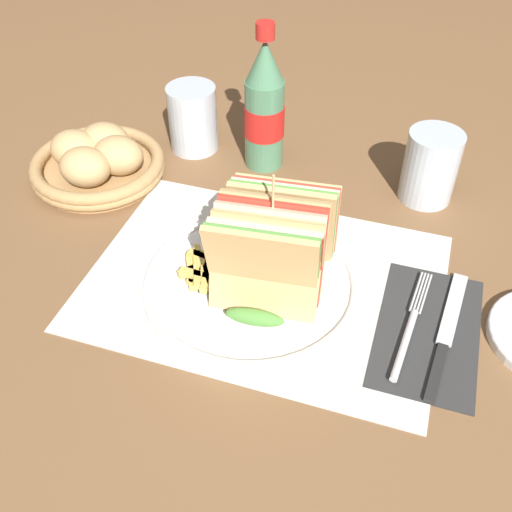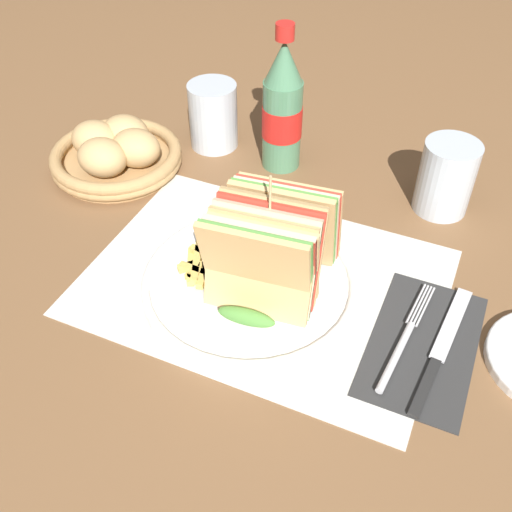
{
  "view_description": "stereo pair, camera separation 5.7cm",
  "coord_description": "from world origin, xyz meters",
  "px_view_note": "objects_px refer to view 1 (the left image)",
  "views": [
    {
      "loc": [
        0.14,
        -0.48,
        0.55
      ],
      "look_at": [
        -0.03,
        0.04,
        0.04
      ],
      "focal_mm": 42.0,
      "sensor_mm": 36.0,
      "label": 1
    },
    {
      "loc": [
        0.2,
        -0.46,
        0.55
      ],
      "look_at": [
        -0.03,
        0.04,
        0.04
      ],
      "focal_mm": 42.0,
      "sensor_mm": 36.0,
      "label": 2
    }
  ],
  "objects_px": {
    "glass_far": "(193,122)",
    "coke_bottle_near": "(264,108)",
    "club_sandwich": "(272,247)",
    "fork": "(408,333)",
    "plate_main": "(251,283)",
    "knife": "(446,334)",
    "bread_basket": "(97,162)",
    "glass_near": "(430,166)"
  },
  "relations": [
    {
      "from": "bread_basket",
      "to": "plate_main",
      "type": "bearing_deg",
      "value": -27.93
    },
    {
      "from": "plate_main",
      "to": "glass_near",
      "type": "height_order",
      "value": "glass_near"
    },
    {
      "from": "fork",
      "to": "bread_basket",
      "type": "xyz_separation_m",
      "value": [
        -0.51,
        0.18,
        0.02
      ]
    },
    {
      "from": "glass_far",
      "to": "bread_basket",
      "type": "bearing_deg",
      "value": -131.78
    },
    {
      "from": "bread_basket",
      "to": "knife",
      "type": "bearing_deg",
      "value": -16.84
    },
    {
      "from": "club_sandwich",
      "to": "glass_near",
      "type": "distance_m",
      "value": 0.31
    },
    {
      "from": "glass_near",
      "to": "bread_basket",
      "type": "relative_size",
      "value": 0.52
    },
    {
      "from": "plate_main",
      "to": "glass_near",
      "type": "bearing_deg",
      "value": 54.91
    },
    {
      "from": "glass_far",
      "to": "fork",
      "type": "bearing_deg",
      "value": -37.69
    },
    {
      "from": "plate_main",
      "to": "knife",
      "type": "height_order",
      "value": "plate_main"
    },
    {
      "from": "club_sandwich",
      "to": "plate_main",
      "type": "bearing_deg",
      "value": -179.05
    },
    {
      "from": "knife",
      "to": "club_sandwich",
      "type": "bearing_deg",
      "value": -175.82
    },
    {
      "from": "knife",
      "to": "bread_basket",
      "type": "bearing_deg",
      "value": 168.53
    },
    {
      "from": "knife",
      "to": "coke_bottle_near",
      "type": "distance_m",
      "value": 0.43
    },
    {
      "from": "fork",
      "to": "knife",
      "type": "relative_size",
      "value": 0.87
    },
    {
      "from": "bread_basket",
      "to": "coke_bottle_near",
      "type": "bearing_deg",
      "value": 26.06
    },
    {
      "from": "club_sandwich",
      "to": "coke_bottle_near",
      "type": "xyz_separation_m",
      "value": [
        -0.1,
        0.28,
        0.02
      ]
    },
    {
      "from": "plate_main",
      "to": "bread_basket",
      "type": "xyz_separation_m",
      "value": [
        -0.31,
        0.16,
        0.02
      ]
    },
    {
      "from": "plate_main",
      "to": "knife",
      "type": "relative_size",
      "value": 1.32
    },
    {
      "from": "plate_main",
      "to": "glass_far",
      "type": "bearing_deg",
      "value": 124.23
    },
    {
      "from": "glass_near",
      "to": "glass_far",
      "type": "distance_m",
      "value": 0.38
    },
    {
      "from": "coke_bottle_near",
      "to": "club_sandwich",
      "type": "bearing_deg",
      "value": -70.81
    },
    {
      "from": "plate_main",
      "to": "coke_bottle_near",
      "type": "height_order",
      "value": "coke_bottle_near"
    },
    {
      "from": "club_sandwich",
      "to": "fork",
      "type": "xyz_separation_m",
      "value": [
        0.18,
        -0.02,
        -0.07
      ]
    },
    {
      "from": "plate_main",
      "to": "fork",
      "type": "distance_m",
      "value": 0.2
    },
    {
      "from": "knife",
      "to": "glass_near",
      "type": "distance_m",
      "value": 0.28
    },
    {
      "from": "glass_near",
      "to": "fork",
      "type": "bearing_deg",
      "value": -87.39
    },
    {
      "from": "plate_main",
      "to": "glass_near",
      "type": "relative_size",
      "value": 2.54
    },
    {
      "from": "glass_far",
      "to": "bread_basket",
      "type": "distance_m",
      "value": 0.17
    },
    {
      "from": "knife",
      "to": "plate_main",
      "type": "bearing_deg",
      "value": -175.59
    },
    {
      "from": "glass_far",
      "to": "coke_bottle_near",
      "type": "bearing_deg",
      "value": -4.15
    },
    {
      "from": "coke_bottle_near",
      "to": "bread_basket",
      "type": "distance_m",
      "value": 0.27
    },
    {
      "from": "club_sandwich",
      "to": "knife",
      "type": "distance_m",
      "value": 0.23
    },
    {
      "from": "club_sandwich",
      "to": "fork",
      "type": "height_order",
      "value": "club_sandwich"
    },
    {
      "from": "knife",
      "to": "coke_bottle_near",
      "type": "xyz_separation_m",
      "value": [
        -0.32,
        0.28,
        0.09
      ]
    },
    {
      "from": "bread_basket",
      "to": "glass_near",
      "type": "bearing_deg",
      "value": 11.95
    },
    {
      "from": "club_sandwich",
      "to": "coke_bottle_near",
      "type": "bearing_deg",
      "value": 109.19
    },
    {
      "from": "plate_main",
      "to": "knife",
      "type": "bearing_deg",
      "value": -0.97
    },
    {
      "from": "club_sandwich",
      "to": "fork",
      "type": "distance_m",
      "value": 0.19
    },
    {
      "from": "club_sandwich",
      "to": "bread_basket",
      "type": "xyz_separation_m",
      "value": [
        -0.33,
        0.16,
        -0.05
      ]
    },
    {
      "from": "plate_main",
      "to": "fork",
      "type": "bearing_deg",
      "value": -5.4
    },
    {
      "from": "plate_main",
      "to": "glass_far",
      "type": "height_order",
      "value": "glass_far"
    }
  ]
}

